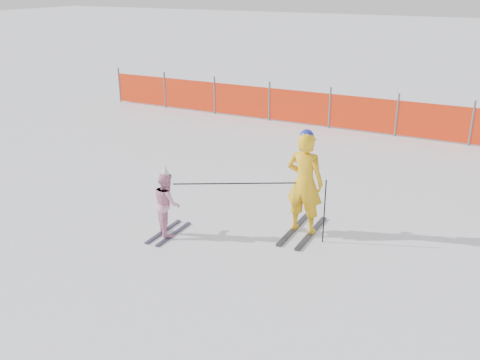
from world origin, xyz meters
name	(u,v)px	position (x,y,z in m)	size (l,w,h in m)	color
ground	(227,243)	(0.00, 0.00, 0.00)	(120.00, 120.00, 0.00)	white
adult	(305,183)	(1.02, 0.99, 0.96)	(0.67, 1.44, 1.92)	black
child	(167,203)	(-1.11, -0.17, 0.60)	(0.70, 1.05, 1.32)	black
ski_poles	(266,193)	(0.48, 0.54, 0.83)	(2.49, 1.06, 1.16)	black
safety_fence	(301,107)	(-1.73, 8.07, 0.56)	(14.22, 0.06, 1.25)	#595960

